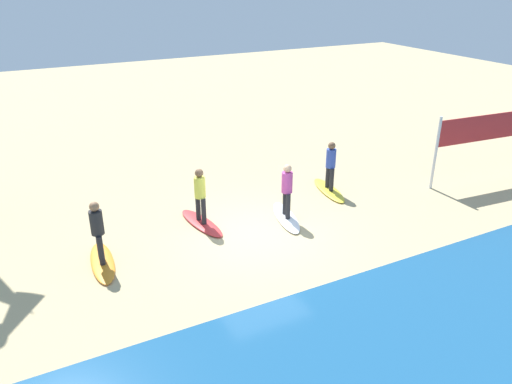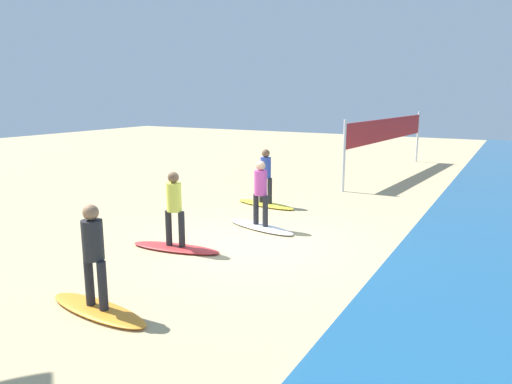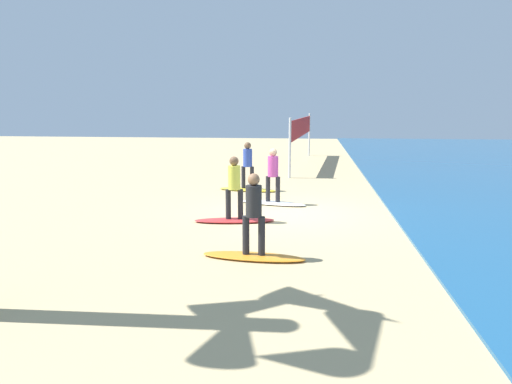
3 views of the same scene
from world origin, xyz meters
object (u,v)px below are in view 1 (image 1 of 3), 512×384
at_px(surfboard_yellow, 329,190).
at_px(surfer_orange, 97,228).
at_px(surfboard_white, 286,217).
at_px(surfer_white, 287,187).
at_px(surfboard_orange, 102,262).
at_px(surfboard_red, 202,223).
at_px(surfer_yellow, 331,162).
at_px(surfer_red, 200,192).

xyz_separation_m(surfboard_yellow, surfer_orange, (7.67, 1.11, 0.99)).
bearing_deg(surfboard_yellow, surfboard_white, -54.38).
distance_m(surfer_white, surfer_orange, 5.38).
relative_size(surfboard_orange, surfer_orange, 1.28).
bearing_deg(surfboard_red, surfboard_white, 61.97).
xyz_separation_m(surfer_yellow, surfboard_red, (4.66, 0.25, -0.99)).
relative_size(surfboard_red, surfer_orange, 1.28).
xyz_separation_m(surfer_yellow, surfboard_white, (2.29, 1.07, -0.99)).
bearing_deg(surfer_yellow, surfer_white, 25.13).
bearing_deg(surfer_red, surfboard_red, -90.00).
bearing_deg(surfer_yellow, surfboard_yellow, 0.00).
bearing_deg(surfboard_yellow, surfer_red, -76.45).
bearing_deg(surfer_orange, surfboard_yellow, -171.78).
bearing_deg(surfer_white, surfer_red, -19.19).
height_order(surfboard_yellow, surfer_orange, surfer_orange).
height_order(surfer_red, surfer_orange, same).
bearing_deg(surfboard_red, surfer_yellow, 84.22).
distance_m(surfer_yellow, surfboard_red, 4.77).
distance_m(surfer_yellow, surfer_red, 4.67).
bearing_deg(surfer_yellow, surfboard_orange, 8.22).
distance_m(surfer_white, surfboard_red, 2.70).
height_order(surfer_yellow, surfboard_red, surfer_yellow).
bearing_deg(surfboard_yellow, surfer_orange, -71.29).
height_order(surfer_red, surfboard_orange, surfer_red).
relative_size(surfboard_white, surfboard_orange, 1.00).
distance_m(surfboard_white, surfer_orange, 5.48).
distance_m(surfboard_yellow, surfer_white, 2.72).
distance_m(surfboard_white, surfer_white, 0.99).
relative_size(surfboard_white, surfer_white, 1.28).
bearing_deg(surfboard_yellow, surfboard_red, -76.45).
height_order(surfboard_yellow, surfer_red, surfer_red).
xyz_separation_m(surfer_yellow, surfboard_orange, (7.67, 1.11, -0.99)).
height_order(surfer_yellow, surfboard_orange, surfer_yellow).
xyz_separation_m(surfer_yellow, surfer_orange, (7.67, 1.11, 0.00)).
xyz_separation_m(surfboard_white, surfboard_orange, (5.38, 0.03, 0.00)).
xyz_separation_m(surfboard_red, surfer_orange, (3.01, 0.86, 0.99)).
xyz_separation_m(surfer_white, surfboard_orange, (5.38, 0.03, -0.99)).
relative_size(surfboard_yellow, surfer_orange, 1.28).
bearing_deg(surfer_red, surfboard_yellow, -176.94).
xyz_separation_m(surfboard_red, surfer_red, (0.00, 0.00, 0.99)).
relative_size(surfer_white, surfer_red, 1.00).
distance_m(surfboard_red, surfboard_orange, 3.13).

